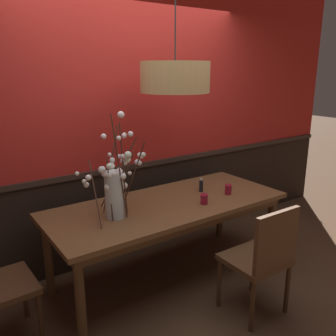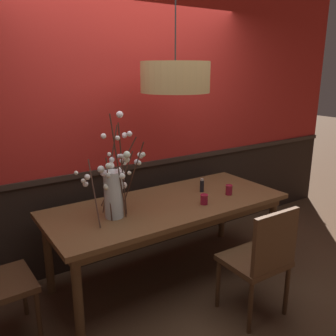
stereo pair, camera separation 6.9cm
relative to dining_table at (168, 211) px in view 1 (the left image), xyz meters
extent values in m
plane|color=#4C3321|center=(0.00, 0.00, -0.67)|extent=(24.00, 24.00, 0.00)
cube|color=black|center=(0.00, 0.67, -0.21)|extent=(5.99, 0.12, 0.93)
cube|color=#31241E|center=(0.00, 0.66, 0.28)|extent=(5.99, 0.14, 0.05)
cube|color=#B2231E|center=(0.00, 0.67, 1.21)|extent=(5.99, 0.12, 1.90)
cube|color=brown|center=(0.00, 0.00, 0.06)|extent=(2.16, 0.90, 0.04)
cube|color=brown|center=(0.00, 0.00, 0.00)|extent=(2.05, 0.79, 0.08)
cylinder|color=brown|center=(-0.99, -0.36, -0.32)|extent=(0.07, 0.07, 0.71)
cylinder|color=brown|center=(0.99, -0.36, -0.32)|extent=(0.07, 0.07, 0.71)
cylinder|color=brown|center=(-0.99, 0.36, -0.32)|extent=(0.07, 0.07, 0.71)
cylinder|color=brown|center=(0.99, 0.36, -0.32)|extent=(0.07, 0.07, 0.71)
cube|color=#4C301C|center=(-1.42, -0.02, -0.22)|extent=(0.44, 0.46, 0.04)
cylinder|color=#412917|center=(-1.24, 0.18, -0.46)|extent=(0.04, 0.04, 0.42)
cylinder|color=#412917|center=(-1.23, -0.21, -0.46)|extent=(0.04, 0.04, 0.42)
cube|color=#4C301C|center=(-0.30, 0.80, -0.22)|extent=(0.44, 0.39, 0.04)
cube|color=#4C301C|center=(-0.30, 0.98, 0.06)|extent=(0.41, 0.04, 0.50)
cylinder|color=#412917|center=(-0.11, 0.65, -0.45)|extent=(0.04, 0.04, 0.43)
cylinder|color=#412917|center=(-0.48, 0.64, -0.45)|extent=(0.04, 0.04, 0.43)
cylinder|color=#412917|center=(-0.12, 0.97, -0.45)|extent=(0.04, 0.04, 0.43)
cylinder|color=#412917|center=(-0.49, 0.96, -0.45)|extent=(0.04, 0.04, 0.43)
cube|color=#4C301C|center=(0.29, -0.78, -0.22)|extent=(0.46, 0.43, 0.04)
cube|color=#4C301C|center=(0.28, -0.97, 0.03)|extent=(0.43, 0.05, 0.45)
cylinder|color=#412917|center=(0.09, -0.59, -0.45)|extent=(0.04, 0.04, 0.43)
cylinder|color=#412917|center=(0.49, -0.60, -0.45)|extent=(0.04, 0.04, 0.43)
cylinder|color=#412917|center=(0.09, -0.96, -0.45)|extent=(0.04, 0.04, 0.43)
cylinder|color=#412917|center=(0.48, -0.96, -0.45)|extent=(0.04, 0.04, 0.43)
cube|color=#4C301C|center=(0.36, 0.82, -0.20)|extent=(0.43, 0.42, 0.04)
cube|color=#4C301C|center=(0.36, 1.00, 0.04)|extent=(0.41, 0.04, 0.45)
cylinder|color=#412917|center=(0.54, 0.64, -0.45)|extent=(0.04, 0.04, 0.44)
cylinder|color=#412917|center=(0.18, 0.64, -0.45)|extent=(0.04, 0.04, 0.44)
cylinder|color=#412917|center=(0.55, 0.99, -0.45)|extent=(0.04, 0.04, 0.44)
cylinder|color=#412917|center=(0.18, 0.99, -0.45)|extent=(0.04, 0.04, 0.44)
cylinder|color=silver|center=(-0.54, -0.02, 0.27)|extent=(0.15, 0.15, 0.38)
cylinder|color=silver|center=(-0.54, -0.02, 0.12)|extent=(0.13, 0.13, 0.08)
cylinder|color=#472D23|center=(-0.42, 0.12, 0.40)|extent=(0.23, 0.28, 0.63)
sphere|color=white|center=(-0.38, 0.19, 0.52)|extent=(0.04, 0.04, 0.04)
sphere|color=white|center=(-0.39, 0.12, 0.39)|extent=(0.05, 0.05, 0.05)
sphere|color=white|center=(-0.31, 0.20, 0.68)|extent=(0.04, 0.04, 0.04)
sphere|color=white|center=(-0.29, 0.24, 0.69)|extent=(0.04, 0.04, 0.04)
sphere|color=white|center=(-0.34, 0.18, 0.51)|extent=(0.04, 0.04, 0.04)
cylinder|color=#472D23|center=(-0.59, -0.06, 0.33)|extent=(0.02, 0.08, 0.49)
sphere|color=white|center=(-0.59, -0.06, 0.45)|extent=(0.05, 0.05, 0.05)
sphere|color=white|center=(-0.60, -0.08, 0.53)|extent=(0.04, 0.04, 0.04)
sphere|color=white|center=(-0.64, -0.04, 0.50)|extent=(0.06, 0.06, 0.06)
sphere|color=white|center=(-0.56, -0.04, 0.31)|extent=(0.03, 0.03, 0.03)
sphere|color=white|center=(-0.60, -0.04, 0.35)|extent=(0.05, 0.05, 0.05)
sphere|color=white|center=(-0.62, -0.04, 0.46)|extent=(0.05, 0.05, 0.05)
cylinder|color=#472D23|center=(-0.48, -0.09, 0.47)|extent=(0.11, 0.11, 0.77)
sphere|color=white|center=(-0.46, -0.13, 0.61)|extent=(0.06, 0.06, 0.06)
sphere|color=white|center=(-0.48, -0.08, 0.55)|extent=(0.03, 0.03, 0.03)
sphere|color=white|center=(-0.43, -0.13, 0.76)|extent=(0.04, 0.04, 0.04)
sphere|color=white|center=(-0.49, -0.11, 0.44)|extent=(0.05, 0.05, 0.05)
sphere|color=white|center=(-0.45, -0.11, 0.56)|extent=(0.05, 0.05, 0.05)
cylinder|color=#472D23|center=(-0.51, 0.09, 0.44)|extent=(0.16, 0.02, 0.72)
sphere|color=white|center=(-0.51, 0.07, 0.48)|extent=(0.06, 0.06, 0.06)
sphere|color=white|center=(-0.49, 0.08, 0.53)|extent=(0.05, 0.05, 0.05)
sphere|color=white|center=(-0.50, 0.06, 0.48)|extent=(0.04, 0.04, 0.04)
sphere|color=white|center=(-0.50, 0.09, 0.57)|extent=(0.03, 0.03, 0.03)
sphere|color=white|center=(-0.51, 0.18, 0.71)|extent=(0.05, 0.05, 0.05)
cylinder|color=#472D23|center=(-0.34, 0.01, 0.39)|extent=(0.04, 0.34, 0.61)
sphere|color=white|center=(-0.28, 0.02, 0.48)|extent=(0.04, 0.04, 0.04)
sphere|color=white|center=(-0.35, 0.04, 0.40)|extent=(0.03, 0.03, 0.03)
sphere|color=white|center=(-0.24, 0.04, 0.53)|extent=(0.04, 0.04, 0.04)
sphere|color=white|center=(-0.24, 0.01, 0.55)|extent=(0.04, 0.04, 0.04)
sphere|color=white|center=(-0.31, 0.00, 0.50)|extent=(0.05, 0.05, 0.05)
sphere|color=white|center=(-0.26, 0.04, 0.55)|extent=(0.04, 0.04, 0.04)
cylinder|color=#472D23|center=(-0.70, -0.03, 0.32)|extent=(0.05, 0.28, 0.47)
sphere|color=white|center=(-0.82, -0.02, 0.49)|extent=(0.03, 0.03, 0.03)
sphere|color=white|center=(-0.75, 0.00, 0.39)|extent=(0.04, 0.04, 0.04)
sphere|color=white|center=(-0.75, -0.04, 0.45)|extent=(0.04, 0.04, 0.04)
sphere|color=white|center=(-0.77, -0.02, 0.42)|extent=(0.04, 0.04, 0.04)
cylinder|color=#472D23|center=(-0.43, 0.03, 0.34)|extent=(0.14, 0.16, 0.52)
sphere|color=white|center=(-0.42, 0.06, 0.35)|extent=(0.04, 0.04, 0.04)
sphere|color=white|center=(-0.37, 0.09, 0.48)|extent=(0.04, 0.04, 0.04)
sphere|color=white|center=(-0.43, 0.00, 0.32)|extent=(0.06, 0.06, 0.06)
sphere|color=white|center=(-0.42, 0.04, 0.40)|extent=(0.05, 0.05, 0.05)
sphere|color=white|center=(-0.43, 0.08, 0.44)|extent=(0.04, 0.04, 0.04)
cylinder|color=#472D23|center=(-0.52, -0.10, 0.50)|extent=(0.13, 0.04, 0.84)
sphere|color=white|center=(-0.50, -0.12, 0.60)|extent=(0.03, 0.03, 0.03)
sphere|color=white|center=(-0.54, -0.14, 0.74)|extent=(0.04, 0.04, 0.04)
sphere|color=white|center=(-0.51, -0.14, 0.91)|extent=(0.05, 0.05, 0.05)
cylinder|color=maroon|center=(0.60, -0.15, 0.13)|extent=(0.06, 0.06, 0.10)
torus|color=#A81B37|center=(0.60, -0.15, 0.17)|extent=(0.07, 0.07, 0.01)
cylinder|color=silver|center=(0.60, -0.15, 0.11)|extent=(0.04, 0.04, 0.05)
cylinder|color=maroon|center=(0.24, -0.21, 0.12)|extent=(0.06, 0.06, 0.09)
torus|color=#A81B37|center=(0.24, -0.21, 0.17)|extent=(0.07, 0.07, 0.01)
cylinder|color=silver|center=(0.24, -0.21, 0.11)|extent=(0.05, 0.05, 0.05)
cylinder|color=black|center=(0.43, 0.06, 0.14)|extent=(0.04, 0.04, 0.11)
cylinder|color=beige|center=(0.43, 0.06, 0.20)|extent=(0.03, 0.03, 0.02)
cylinder|color=tan|center=(0.08, 0.02, 1.16)|extent=(0.58, 0.58, 0.25)
sphere|color=#F9EAB7|center=(0.08, 0.02, 1.13)|extent=(0.14, 0.14, 0.14)
cylinder|color=black|center=(0.08, 0.02, 1.72)|extent=(0.01, 0.01, 0.87)
camera|label=1|loc=(-1.71, -2.45, 1.23)|focal=38.19mm
camera|label=2|loc=(-1.66, -2.49, 1.23)|focal=38.19mm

